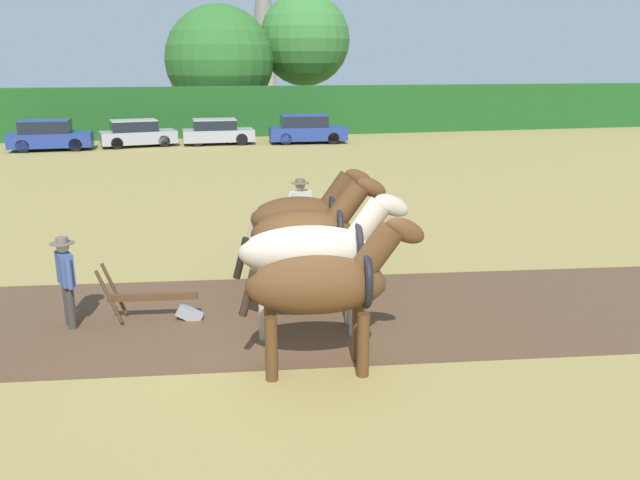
{
  "coord_description": "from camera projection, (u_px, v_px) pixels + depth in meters",
  "views": [
    {
      "loc": [
        -1.84,
        -9.1,
        4.36
      ],
      "look_at": [
        0.79,
        2.14,
        1.1
      ],
      "focal_mm": 35.0,
      "sensor_mm": 36.0,
      "label": 1
    }
  ],
  "objects": [
    {
      "name": "parked_car_center",
      "position": [
        307.0,
        129.0,
        35.54
      ],
      "size": [
        4.47,
        2.11,
        1.61
      ],
      "rotation": [
        0.0,
        0.0,
        -0.08
      ],
      "color": "navy",
      "rests_on": "ground"
    },
    {
      "name": "parked_car_far_left",
      "position": [
        49.0,
        136.0,
        32.5
      ],
      "size": [
        4.12,
        1.79,
        1.59
      ],
      "rotation": [
        0.0,
        0.0,
        0.02
      ],
      "color": "navy",
      "rests_on": "ground"
    },
    {
      "name": "plowed_furrow_strip",
      "position": [
        38.0,
        325.0,
        10.81
      ],
      "size": [
        31.4,
        8.26,
        0.01
      ],
      "primitive_type": "cube",
      "rotation": [
        0.0,
        0.0,
        -0.13
      ],
      "color": "brown",
      "rests_on": "ground"
    },
    {
      "name": "draft_horse_lead_left",
      "position": [
        324.0,
        284.0,
        8.89
      ],
      "size": [
        2.72,
        1.15,
        2.37
      ],
      "rotation": [
        0.0,
        0.0,
        -0.13
      ],
      "color": "#513319",
      "rests_on": "ground"
    },
    {
      "name": "parked_car_center_left",
      "position": [
        217.0,
        132.0,
        35.02
      ],
      "size": [
        3.92,
        1.81,
        1.41
      ],
      "rotation": [
        0.0,
        0.0,
        -0.0
      ],
      "color": "#9E9EA8",
      "rests_on": "ground"
    },
    {
      "name": "church_spire",
      "position": [
        264.0,
        20.0,
        71.14
      ],
      "size": [
        2.71,
        2.71,
        17.61
      ],
      "color": "gray",
      "rests_on": "ground"
    },
    {
      "name": "farmer_beside_team",
      "position": [
        300.0,
        208.0,
        14.89
      ],
      "size": [
        0.63,
        0.44,
        1.76
      ],
      "rotation": [
        0.0,
        0.0,
        -1.14
      ],
      "color": "#28334C",
      "rests_on": "ground"
    },
    {
      "name": "farmer_at_plow",
      "position": [
        66.0,
        276.0,
        10.51
      ],
      "size": [
        0.4,
        0.59,
        1.6
      ],
      "rotation": [
        0.0,
        0.0,
        0.38
      ],
      "color": "#38332D",
      "rests_on": "ground"
    },
    {
      "name": "plow",
      "position": [
        161.0,
        303.0,
        10.92
      ],
      "size": [
        1.77,
        0.56,
        1.13
      ],
      "rotation": [
        0.0,
        0.0,
        -0.13
      ],
      "color": "#4C331E",
      "rests_on": "ground"
    },
    {
      "name": "tree_center",
      "position": [
        304.0,
        40.0,
        44.86
      ],
      "size": [
        6.52,
        6.52,
        9.32
      ],
      "color": "brown",
      "rests_on": "ground"
    },
    {
      "name": "draft_horse_trail_left",
      "position": [
        309.0,
        233.0,
        11.56
      ],
      "size": [
        2.66,
        1.21,
        2.45
      ],
      "rotation": [
        0.0,
        0.0,
        -0.13
      ],
      "color": "#513319",
      "rests_on": "ground"
    },
    {
      "name": "tree_center_left",
      "position": [
        220.0,
        60.0,
        42.62
      ],
      "size": [
        7.39,
        7.39,
        8.3
      ],
      "color": "brown",
      "rests_on": "ground"
    },
    {
      "name": "ground_plane",
      "position": [
        303.0,
        343.0,
        10.12
      ],
      "size": [
        240.0,
        240.0,
        0.0
      ],
      "primitive_type": "plane",
      "color": "#998447"
    },
    {
      "name": "draft_horse_trail_right",
      "position": [
        303.0,
        218.0,
        12.91
      ],
      "size": [
        2.68,
        1.21,
        2.38
      ],
      "rotation": [
        0.0,
        0.0,
        -0.13
      ],
      "color": "#513319",
      "rests_on": "ground"
    },
    {
      "name": "parked_car_left",
      "position": [
        137.0,
        134.0,
        34.07
      ],
      "size": [
        4.22,
        2.41,
        1.45
      ],
      "rotation": [
        0.0,
        0.0,
        0.18
      ],
      "color": "#9E9EA8",
      "rests_on": "ground"
    },
    {
      "name": "draft_horse_lead_right",
      "position": [
        315.0,
        251.0,
        10.21
      ],
      "size": [
        2.94,
        1.18,
        2.43
      ],
      "rotation": [
        0.0,
        0.0,
        -0.13
      ],
      "color": "#B2A38E",
      "rests_on": "ground"
    },
    {
      "name": "hedgerow",
      "position": [
        202.0,
        112.0,
        38.36
      ],
      "size": [
        79.64,
        1.34,
        3.04
      ],
      "primitive_type": "cube",
      "color": "#1E511E",
      "rests_on": "ground"
    }
  ]
}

